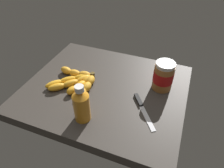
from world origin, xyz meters
TOP-DOWN VIEW (x-y plane):
  - ground_plane at (0.00, 0.00)cm, footprint 70.57×60.12cm
  - banana_bunch at (13.05, 2.93)cm, footprint 20.30×18.37cm
  - peanut_butter_jar at (-23.54, -8.82)cm, footprint 8.69×8.69cm
  - honey_bottle at (0.85, 19.82)cm, footprint 6.15×6.15cm
  - butter_knife at (-19.02, 6.92)cm, footprint 12.87×17.10cm

SIDE VIEW (x-z plane):
  - ground_plane at x=0.00cm, z-range -4.62..0.00cm
  - butter_knife at x=-19.02cm, z-range -0.14..1.06cm
  - banana_bunch at x=13.05cm, z-range -0.14..3.46cm
  - peanut_butter_jar at x=-23.54cm, z-range -0.11..13.05cm
  - honey_bottle at x=0.85cm, z-range -0.74..15.13cm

